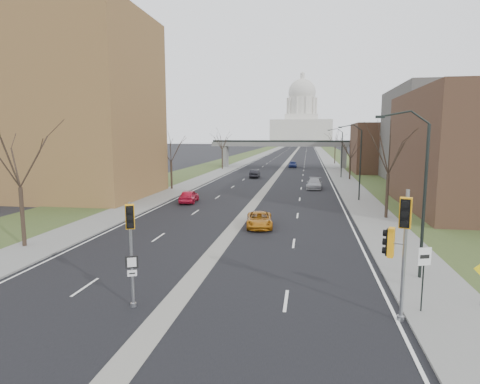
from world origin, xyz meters
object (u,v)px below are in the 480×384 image
(speed_limit_sign, at_px, (424,268))
(signal_pole_right, at_px, (399,237))
(signal_pole_median, at_px, (131,236))
(car_right_far, at_px, (293,164))
(car_left_near, at_px, (189,196))
(car_left_far, at_px, (255,174))
(car_right_mid, at_px, (314,184))
(car_right_near, at_px, (259,220))

(speed_limit_sign, bearing_deg, signal_pole_right, -162.55)
(signal_pole_median, bearing_deg, car_right_far, 62.26)
(signal_pole_right, relative_size, car_left_near, 1.26)
(signal_pole_median, distance_m, car_left_far, 55.98)
(speed_limit_sign, height_order, car_left_far, speed_limit_sign)
(car_left_far, relative_size, car_right_far, 0.92)
(signal_pole_median, relative_size, car_right_mid, 0.91)
(signal_pole_right, relative_size, car_right_far, 1.18)
(speed_limit_sign, bearing_deg, car_right_mid, 75.33)
(car_right_near, height_order, car_right_far, car_right_far)
(speed_limit_sign, relative_size, car_left_far, 0.66)
(car_right_near, bearing_deg, car_right_mid, 71.94)
(car_right_near, bearing_deg, car_left_far, 90.78)
(car_left_far, bearing_deg, signal_pole_median, 92.06)
(speed_limit_sign, height_order, car_left_near, speed_limit_sign)
(signal_pole_right, distance_m, car_left_far, 56.80)
(speed_limit_sign, relative_size, car_right_mid, 0.54)
(car_right_near, bearing_deg, signal_pole_right, -72.23)
(signal_pole_right, distance_m, car_right_far, 80.30)
(car_left_near, bearing_deg, car_right_mid, -139.31)
(signal_pole_median, relative_size, speed_limit_sign, 1.69)
(car_right_far, bearing_deg, car_left_near, -99.89)
(car_left_near, height_order, car_left_far, car_left_near)
(car_left_near, height_order, car_right_far, car_right_far)
(speed_limit_sign, distance_m, car_left_far, 56.11)
(signal_pole_median, bearing_deg, speed_limit_sign, -17.39)
(car_left_far, bearing_deg, car_right_near, 98.05)
(speed_limit_sign, bearing_deg, car_right_near, 99.94)
(car_left_near, distance_m, car_right_near, 14.38)
(car_left_near, relative_size, car_right_near, 0.96)
(car_right_mid, bearing_deg, speed_limit_sign, -80.83)
(signal_pole_right, xyz_separation_m, car_left_near, (-16.85, 26.96, -2.82))
(car_left_near, xyz_separation_m, car_right_mid, (14.20, 14.47, 0.02))
(car_right_mid, bearing_deg, car_right_near, -97.13)
(signal_pole_median, height_order, car_right_mid, signal_pole_median)
(car_left_near, height_order, car_right_mid, car_right_mid)
(signal_pole_median, height_order, car_left_far, signal_pole_median)
(signal_pole_right, bearing_deg, car_left_far, 121.67)
(signal_pole_right, height_order, car_left_near, signal_pole_right)
(signal_pole_right, bearing_deg, car_right_mid, 112.05)
(signal_pole_right, relative_size, car_right_mid, 1.05)
(speed_limit_sign, relative_size, car_right_far, 0.61)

